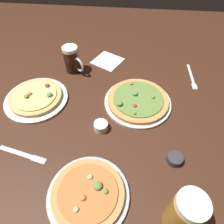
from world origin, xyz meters
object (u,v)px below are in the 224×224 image
object	(u,v)px
pizza_plate_near	(88,194)
pizza_plate_far	(138,101)
pizza_plate_side	(36,98)
ramekin_butter	(101,126)
napkin_folded	(108,61)
fork_left	(192,77)
beer_mug_dark	(184,214)
knife_right	(23,154)
ramekin_sauce	(175,159)
beer_mug_amber	(72,60)

from	to	relation	value
pizza_plate_near	pizza_plate_far	xyz separation A→B (m)	(0.16, 0.45, 0.00)
pizza_plate_side	ramekin_butter	size ratio (longest dim) A/B	5.03
napkin_folded	fork_left	size ratio (longest dim) A/B	0.72
beer_mug_dark	knife_right	distance (m)	0.61
pizza_plate_far	napkin_folded	distance (m)	0.38
pizza_plate_far	pizza_plate_side	size ratio (longest dim) A/B	1.05
napkin_folded	ramekin_sauce	bearing A→B (deg)	-61.83
napkin_folded	knife_right	size ratio (longest dim) A/B	0.74
ramekin_butter	knife_right	xyz separation A→B (m)	(-0.29, -0.16, -0.02)
fork_left	beer_mug_amber	bearing A→B (deg)	-179.32
pizza_plate_side	ramekin_butter	distance (m)	0.37
pizza_plate_far	napkin_folded	bearing A→B (deg)	119.56
pizza_plate_near	napkin_folded	world-z (taller)	pizza_plate_near
beer_mug_amber	ramekin_butter	size ratio (longest dim) A/B	2.39
pizza_plate_near	pizza_plate_far	size ratio (longest dim) A/B	0.87
pizza_plate_far	pizza_plate_side	distance (m)	0.50
ramekin_sauce	beer_mug_dark	bearing A→B (deg)	-93.57
pizza_plate_side	ramekin_butter	xyz separation A→B (m)	(0.34, -0.14, 0.00)
ramekin_butter	beer_mug_amber	bearing A→B (deg)	118.39
pizza_plate_side	ramekin_sauce	distance (m)	0.70
beer_mug_amber	beer_mug_dark	bearing A→B (deg)	-55.36
knife_right	pizza_plate_side	bearing A→B (deg)	99.32
ramekin_butter	napkin_folded	size ratio (longest dim) A/B	0.40
beer_mug_dark	beer_mug_amber	distance (m)	0.88
pizza_plate_far	ramekin_sauce	size ratio (longest dim) A/B	5.43
napkin_folded	beer_mug_amber	bearing A→B (deg)	-149.53
pizza_plate_side	napkin_folded	xyz separation A→B (m)	(0.31, 0.36, -0.01)
beer_mug_dark	pizza_plate_far	bearing A→B (deg)	104.80
pizza_plate_near	pizza_plate_far	world-z (taller)	same
beer_mug_amber	napkin_folded	xyz separation A→B (m)	(0.18, 0.11, -0.07)
ramekin_butter	fork_left	world-z (taller)	ramekin_butter
pizza_plate_side	napkin_folded	bearing A→B (deg)	48.80
beer_mug_dark	fork_left	world-z (taller)	beer_mug_dark
pizza_plate_far	beer_mug_dark	size ratio (longest dim) A/B	1.75
beer_mug_amber	ramekin_butter	xyz separation A→B (m)	(0.21, -0.39, -0.05)
ramekin_sauce	fork_left	distance (m)	0.54
ramekin_sauce	knife_right	size ratio (longest dim) A/B	0.29
beer_mug_dark	ramekin_sauce	size ratio (longest dim) A/B	3.10
beer_mug_dark	napkin_folded	world-z (taller)	beer_mug_dark
pizza_plate_far	beer_mug_amber	size ratio (longest dim) A/B	2.21
pizza_plate_far	fork_left	bearing A→B (deg)	37.61
napkin_folded	ramekin_butter	bearing A→B (deg)	-86.61
pizza_plate_side	knife_right	world-z (taller)	pizza_plate_side
pizza_plate_near	ramekin_butter	bearing A→B (deg)	89.23
pizza_plate_far	beer_mug_dark	distance (m)	0.53
knife_right	ramekin_butter	bearing A→B (deg)	28.17
beer_mug_amber	ramekin_sauce	world-z (taller)	beer_mug_amber
pizza_plate_near	knife_right	size ratio (longest dim) A/B	1.35
pizza_plate_near	ramekin_butter	distance (m)	0.28
pizza_plate_near	ramekin_sauce	size ratio (longest dim) A/B	4.74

